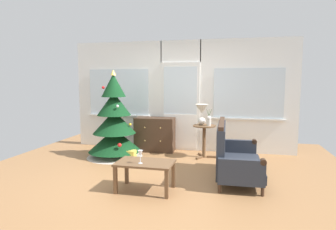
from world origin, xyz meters
The scene contains 11 objects.
ground_plane centered at (0.00, 0.00, 0.00)m, with size 6.76×6.76×0.00m, color #996B42.
back_wall_with_door centered at (0.00, 2.08, 1.28)m, with size 5.20×0.14×2.55m.
christmas_tree centered at (-1.25, 1.09, 0.67)m, with size 1.18×1.18×1.86m.
dresser_cabinet centered at (-0.55, 1.79, 0.39)m, with size 0.91×0.47×0.78m.
settee_sofa centered at (1.23, 0.22, 0.38)m, with size 0.75×1.50×0.96m.
side_table centered at (0.63, 1.47, 0.49)m, with size 0.50×0.48×0.69m.
table_lamp centered at (0.57, 1.51, 0.98)m, with size 0.28×0.28×0.44m.
flower_vase centered at (0.73, 1.41, 0.81)m, with size 0.11×0.10×0.35m.
coffee_table centered at (-0.03, -0.62, 0.37)m, with size 0.84×0.53×0.44m.
wine_glass centered at (-0.07, -0.71, 0.58)m, with size 0.08×0.08×0.20m.
gift_box centered at (-0.82, 0.90, 0.10)m, with size 0.21×0.19×0.21m, color #D8C64C.
Camera 1 is at (1.23, -4.60, 1.62)m, focal length 31.03 mm.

